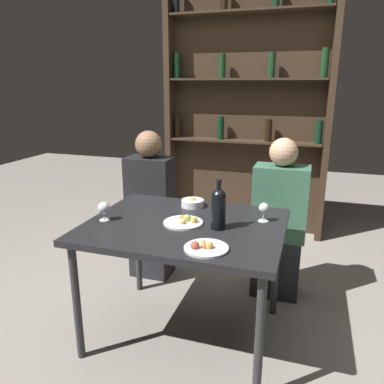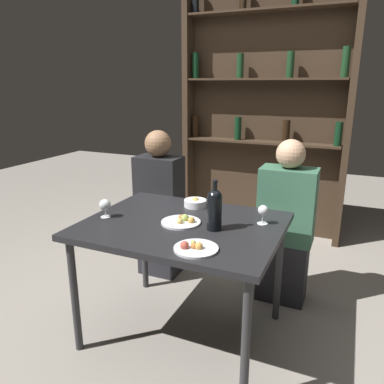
# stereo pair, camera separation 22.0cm
# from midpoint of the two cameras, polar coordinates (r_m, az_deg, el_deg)

# --- Properties ---
(ground_plane) EXTENTS (10.00, 10.00, 0.00)m
(ground_plane) POSITION_cam_midpoint_polar(r_m,az_deg,el_deg) (2.52, 1.36, -20.61)
(ground_plane) COLOR gray
(dining_table) EXTENTS (1.12, 0.89, 0.74)m
(dining_table) POSITION_cam_midpoint_polar(r_m,az_deg,el_deg) (2.19, 1.48, -6.40)
(dining_table) COLOR black
(dining_table) RESTS_ON ground_plane
(wine_rack_wall) EXTENTS (1.64, 0.21, 2.42)m
(wine_rack_wall) POSITION_cam_midpoint_polar(r_m,az_deg,el_deg) (3.84, 12.51, 11.67)
(wine_rack_wall) COLOR #38281C
(wine_rack_wall) RESTS_ON ground_plane
(wine_bottle) EXTENTS (0.08, 0.08, 0.28)m
(wine_bottle) POSITION_cam_midpoint_polar(r_m,az_deg,el_deg) (2.04, 6.54, -2.46)
(wine_bottle) COLOR black
(wine_bottle) RESTS_ON dining_table
(wine_glass_0) EXTENTS (0.06, 0.06, 0.11)m
(wine_glass_0) POSITION_cam_midpoint_polar(r_m,az_deg,el_deg) (2.18, 13.64, -2.91)
(wine_glass_0) COLOR silver
(wine_glass_0) RESTS_ON dining_table
(wine_glass_1) EXTENTS (0.07, 0.07, 0.11)m
(wine_glass_1) POSITION_cam_midpoint_polar(r_m,az_deg,el_deg) (2.26, -10.45, -2.05)
(wine_glass_1) COLOR silver
(wine_glass_1) RESTS_ON dining_table
(food_plate_0) EXTENTS (0.22, 0.22, 0.05)m
(food_plate_0) POSITION_cam_midpoint_polar(r_m,az_deg,el_deg) (1.83, 3.93, -8.55)
(food_plate_0) COLOR silver
(food_plate_0) RESTS_ON dining_table
(food_plate_1) EXTENTS (0.23, 0.23, 0.05)m
(food_plate_1) POSITION_cam_midpoint_polar(r_m,az_deg,el_deg) (2.15, 1.42, -4.55)
(food_plate_1) COLOR silver
(food_plate_1) RESTS_ON dining_table
(snack_bowl) EXTENTS (0.15, 0.15, 0.06)m
(snack_bowl) POSITION_cam_midpoint_polar(r_m,az_deg,el_deg) (2.44, 3.09, -1.71)
(snack_bowl) COLOR white
(snack_bowl) RESTS_ON dining_table
(seated_person_left) EXTENTS (0.35, 0.22, 1.17)m
(seated_person_left) POSITION_cam_midpoint_polar(r_m,az_deg,el_deg) (2.98, -2.85, -2.47)
(seated_person_left) COLOR #26262B
(seated_person_left) RESTS_ON ground_plane
(seated_person_right) EXTENTS (0.37, 0.22, 1.16)m
(seated_person_right) POSITION_cam_midpoint_polar(r_m,az_deg,el_deg) (2.71, 16.32, -5.31)
(seated_person_right) COLOR #26262B
(seated_person_right) RESTS_ON ground_plane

